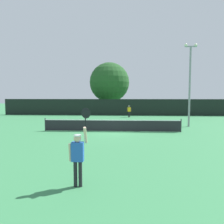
{
  "coord_description": "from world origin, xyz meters",
  "views": [
    {
      "loc": [
        1.03,
        -17.19,
        2.93
      ],
      "look_at": [
        -0.14,
        2.57,
        1.4
      ],
      "focal_mm": 33.94,
      "sensor_mm": 36.0,
      "label": 1
    }
  ],
  "objects": [
    {
      "name": "tennis_net",
      "position": [
        0.0,
        0.0,
        0.51
      ],
      "size": [
        11.26,
        0.08,
        1.07
      ],
      "color": "#232328",
      "rests_on": "ground"
    },
    {
      "name": "light_pole",
      "position": [
        7.13,
        3.15,
        4.43
      ],
      "size": [
        1.18,
        0.28,
        7.74
      ],
      "color": "gray",
      "rests_on": "ground"
    },
    {
      "name": "player_serving",
      "position": [
        -0.45,
        -10.62,
        1.12
      ],
      "size": [
        0.68,
        0.4,
        2.54
      ],
      "color": "blue",
      "rests_on": "ground"
    },
    {
      "name": "parked_car_near",
      "position": [
        -2.63,
        22.0,
        0.78
      ],
      "size": [
        1.92,
        4.2,
        1.69
      ],
      "rotation": [
        0.0,
        0.0,
        0.0
      ],
      "color": "white",
      "rests_on": "ground"
    },
    {
      "name": "tennis_ball",
      "position": [
        2.76,
        0.58,
        0.03
      ],
      "size": [
        0.07,
        0.07,
        0.07
      ],
      "primitive_type": "sphere",
      "color": "#CCE033",
      "rests_on": "ground"
    },
    {
      "name": "perimeter_fence",
      "position": [
        0.0,
        14.47,
        1.21
      ],
      "size": [
        34.79,
        0.12,
        2.42
      ],
      "primitive_type": "cube",
      "color": "black",
      "rests_on": "ground"
    },
    {
      "name": "ground_plane",
      "position": [
        0.0,
        0.0,
        0.0
      ],
      "size": [
        120.0,
        120.0,
        0.0
      ],
      "primitive_type": "plane",
      "color": "#387F4C"
    },
    {
      "name": "player_receiving",
      "position": [
        1.66,
        11.58,
        0.95
      ],
      "size": [
        0.57,
        0.23,
        1.56
      ],
      "rotation": [
        0.0,
        0.0,
        3.14
      ],
      "color": "yellow",
      "rests_on": "ground"
    },
    {
      "name": "large_tree",
      "position": [
        -1.58,
        19.5,
        5.21
      ],
      "size": [
        6.81,
        6.81,
        8.62
      ],
      "color": "brown",
      "rests_on": "ground"
    },
    {
      "name": "parked_car_mid",
      "position": [
        6.6,
        22.33,
        0.78
      ],
      "size": [
        2.04,
        4.26,
        1.69
      ],
      "rotation": [
        0.0,
        0.0,
        -0.03
      ],
      "color": "red",
      "rests_on": "ground"
    }
  ]
}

